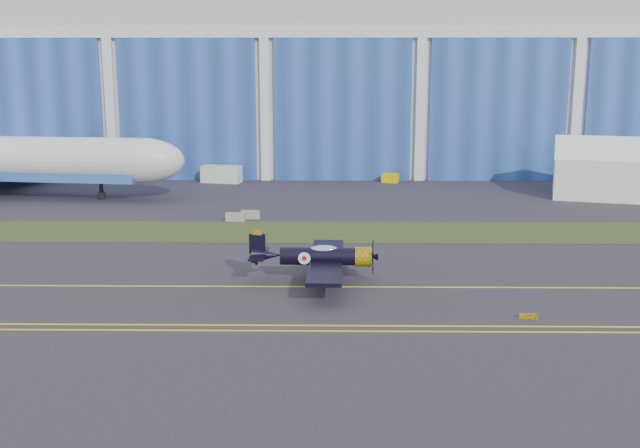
{
  "coord_description": "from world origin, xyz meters",
  "views": [
    {
      "loc": [
        9.29,
        -57.8,
        15.62
      ],
      "look_at": [
        8.41,
        5.26,
        2.6
      ],
      "focal_mm": 42.0,
      "sensor_mm": 36.0,
      "label": 1
    }
  ],
  "objects_px": {
    "shipping_container": "(221,174)",
    "tug": "(390,178)",
    "tent": "(622,166)",
    "warbird": "(318,256)"
  },
  "relations": [
    {
      "from": "tent",
      "to": "shipping_container",
      "type": "height_order",
      "value": "tent"
    },
    {
      "from": "shipping_container",
      "to": "tug",
      "type": "relative_size",
      "value": 2.52
    },
    {
      "from": "warbird",
      "to": "shipping_container",
      "type": "height_order",
      "value": "warbird"
    },
    {
      "from": "warbird",
      "to": "tug",
      "type": "height_order",
      "value": "warbird"
    },
    {
      "from": "tent",
      "to": "shipping_container",
      "type": "distance_m",
      "value": 53.04
    },
    {
      "from": "tent",
      "to": "tug",
      "type": "bearing_deg",
      "value": 174.03
    },
    {
      "from": "shipping_container",
      "to": "tug",
      "type": "xyz_separation_m",
      "value": [
        23.82,
        0.32,
        -0.56
      ]
    },
    {
      "from": "shipping_container",
      "to": "warbird",
      "type": "bearing_deg",
      "value": -62.13
    },
    {
      "from": "warbird",
      "to": "tug",
      "type": "relative_size",
      "value": 6.03
    },
    {
      "from": "warbird",
      "to": "shipping_container",
      "type": "relative_size",
      "value": 2.4
    }
  ]
}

